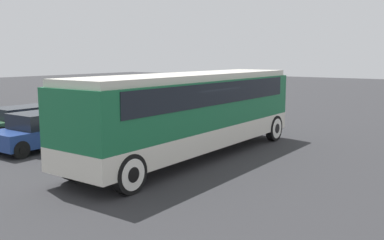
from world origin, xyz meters
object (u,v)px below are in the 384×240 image
tour_bus (194,107)px  parked_car_mid (26,120)px  parked_car_near (129,110)px  parked_car_far (48,130)px

tour_bus → parked_car_mid: (-1.01, 8.68, -1.13)m
tour_bus → parked_car_near: 8.53m
parked_car_near → parked_car_far: parked_car_far is taller
tour_bus → parked_car_mid: tour_bus is taller
parked_car_near → parked_car_far: 6.58m
parked_car_mid → parked_car_far: 3.25m
tour_bus → parked_car_near: tour_bus is taller
tour_bus → parked_car_mid: bearing=96.7°
parked_car_near → parked_car_far: (-6.36, -1.69, 0.01)m
parked_car_near → parked_car_mid: (-5.29, 1.38, -0.02)m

